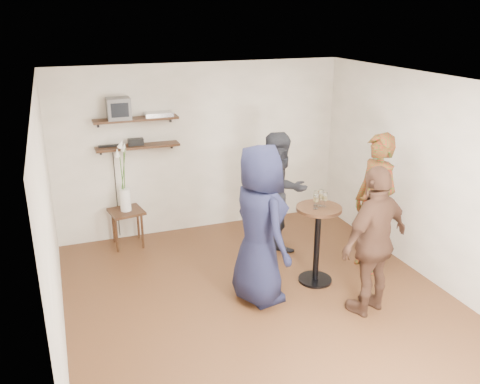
{
  "coord_description": "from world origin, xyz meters",
  "views": [
    {
      "loc": [
        -2.09,
        -4.83,
        3.3
      ],
      "look_at": [
        -0.15,
        0.4,
        1.31
      ],
      "focal_mm": 38.0,
      "sensor_mm": 36.0,
      "label": 1
    }
  ],
  "objects_px": {
    "drinks_table": "(318,234)",
    "person_dark": "(280,196)",
    "crt_monitor": "(118,108)",
    "radio": "(136,142)",
    "person_plaid": "(375,204)",
    "person_navy": "(260,225)",
    "dvd_deck": "(158,114)",
    "side_table": "(127,216)",
    "person_brown": "(375,241)"
  },
  "relations": [
    {
      "from": "person_plaid",
      "to": "drinks_table",
      "type": "bearing_deg",
      "value": -90.0
    },
    {
      "from": "crt_monitor",
      "to": "side_table",
      "type": "relative_size",
      "value": 0.58
    },
    {
      "from": "drinks_table",
      "to": "crt_monitor",
      "type": "bearing_deg",
      "value": 134.65
    },
    {
      "from": "person_dark",
      "to": "person_navy",
      "type": "xyz_separation_m",
      "value": [
        -0.7,
        -0.97,
        0.06
      ]
    },
    {
      "from": "person_dark",
      "to": "person_navy",
      "type": "height_order",
      "value": "person_navy"
    },
    {
      "from": "crt_monitor",
      "to": "person_navy",
      "type": "height_order",
      "value": "crt_monitor"
    },
    {
      "from": "dvd_deck",
      "to": "side_table",
      "type": "relative_size",
      "value": 0.72
    },
    {
      "from": "radio",
      "to": "crt_monitor",
      "type": "bearing_deg",
      "value": 180.0
    },
    {
      "from": "radio",
      "to": "person_brown",
      "type": "relative_size",
      "value": 0.13
    },
    {
      "from": "dvd_deck",
      "to": "person_plaid",
      "type": "height_order",
      "value": "dvd_deck"
    },
    {
      "from": "dvd_deck",
      "to": "side_table",
      "type": "distance_m",
      "value": 1.56
    },
    {
      "from": "crt_monitor",
      "to": "person_navy",
      "type": "bearing_deg",
      "value": -61.06
    },
    {
      "from": "dvd_deck",
      "to": "drinks_table",
      "type": "distance_m",
      "value": 2.87
    },
    {
      "from": "person_navy",
      "to": "side_table",
      "type": "bearing_deg",
      "value": 22.99
    },
    {
      "from": "radio",
      "to": "person_dark",
      "type": "bearing_deg",
      "value": -36.17
    },
    {
      "from": "person_dark",
      "to": "person_brown",
      "type": "height_order",
      "value": "person_dark"
    },
    {
      "from": "dvd_deck",
      "to": "person_brown",
      "type": "bearing_deg",
      "value": -58.54
    },
    {
      "from": "person_brown",
      "to": "side_table",
      "type": "bearing_deg",
      "value": -67.21
    },
    {
      "from": "person_plaid",
      "to": "person_dark",
      "type": "bearing_deg",
      "value": -131.78
    },
    {
      "from": "dvd_deck",
      "to": "person_brown",
      "type": "distance_m",
      "value": 3.56
    },
    {
      "from": "crt_monitor",
      "to": "person_brown",
      "type": "xyz_separation_m",
      "value": [
        2.34,
        -2.91,
        -1.14
      ]
    },
    {
      "from": "drinks_table",
      "to": "person_dark",
      "type": "distance_m",
      "value": 0.88
    },
    {
      "from": "side_table",
      "to": "person_navy",
      "type": "height_order",
      "value": "person_navy"
    },
    {
      "from": "person_dark",
      "to": "person_navy",
      "type": "bearing_deg",
      "value": -135.65
    },
    {
      "from": "crt_monitor",
      "to": "drinks_table",
      "type": "bearing_deg",
      "value": -45.35
    },
    {
      "from": "crt_monitor",
      "to": "person_plaid",
      "type": "height_order",
      "value": "crt_monitor"
    },
    {
      "from": "person_plaid",
      "to": "person_dark",
      "type": "height_order",
      "value": "person_plaid"
    },
    {
      "from": "person_brown",
      "to": "radio",
      "type": "bearing_deg",
      "value": -71.84
    },
    {
      "from": "side_table",
      "to": "drinks_table",
      "type": "height_order",
      "value": "drinks_table"
    },
    {
      "from": "crt_monitor",
      "to": "radio",
      "type": "bearing_deg",
      "value": 0.0
    },
    {
      "from": "person_plaid",
      "to": "person_navy",
      "type": "relative_size",
      "value": 0.97
    },
    {
      "from": "person_plaid",
      "to": "person_navy",
      "type": "distance_m",
      "value": 1.7
    },
    {
      "from": "person_plaid",
      "to": "person_dark",
      "type": "xyz_separation_m",
      "value": [
        -1.0,
        0.79,
        -0.04
      ]
    },
    {
      "from": "radio",
      "to": "person_navy",
      "type": "xyz_separation_m",
      "value": [
        1.02,
        -2.22,
        -0.56
      ]
    },
    {
      "from": "radio",
      "to": "person_navy",
      "type": "bearing_deg",
      "value": -65.29
    },
    {
      "from": "side_table",
      "to": "drinks_table",
      "type": "distance_m",
      "value": 2.85
    },
    {
      "from": "radio",
      "to": "dvd_deck",
      "type": "bearing_deg",
      "value": 0.0
    },
    {
      "from": "dvd_deck",
      "to": "person_plaid",
      "type": "relative_size",
      "value": 0.21
    },
    {
      "from": "radio",
      "to": "person_dark",
      "type": "xyz_separation_m",
      "value": [
        1.72,
        -1.26,
        -0.62
      ]
    },
    {
      "from": "side_table",
      "to": "person_brown",
      "type": "bearing_deg",
      "value": -49.14
    },
    {
      "from": "dvd_deck",
      "to": "radio",
      "type": "relative_size",
      "value": 1.82
    },
    {
      "from": "radio",
      "to": "side_table",
      "type": "bearing_deg",
      "value": -143.18
    },
    {
      "from": "crt_monitor",
      "to": "side_table",
      "type": "bearing_deg",
      "value": -98.97
    },
    {
      "from": "radio",
      "to": "person_brown",
      "type": "distance_m",
      "value": 3.66
    },
    {
      "from": "side_table",
      "to": "person_plaid",
      "type": "distance_m",
      "value": 3.53
    },
    {
      "from": "crt_monitor",
      "to": "person_brown",
      "type": "distance_m",
      "value": 3.9
    },
    {
      "from": "radio",
      "to": "drinks_table",
      "type": "distance_m",
      "value": 2.94
    },
    {
      "from": "crt_monitor",
      "to": "radio",
      "type": "relative_size",
      "value": 1.45
    },
    {
      "from": "drinks_table",
      "to": "person_dark",
      "type": "height_order",
      "value": "person_dark"
    },
    {
      "from": "side_table",
      "to": "person_navy",
      "type": "xyz_separation_m",
      "value": [
        1.26,
        -2.05,
        0.5
      ]
    }
  ]
}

